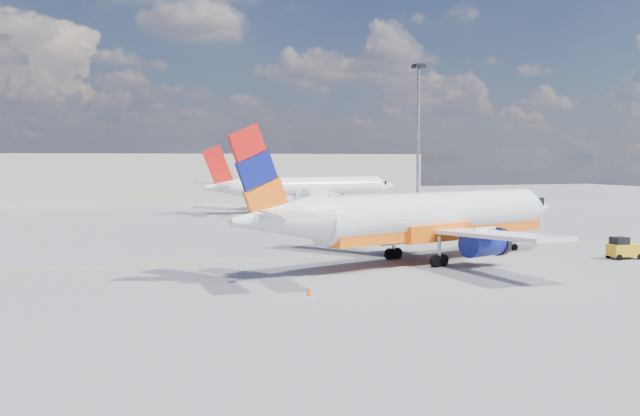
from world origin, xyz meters
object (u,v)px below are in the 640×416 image
object	(u,v)px
main_jet	(425,218)
second_jet	(310,189)
gse_tug	(623,249)
traffic_cone	(309,292)

from	to	relation	value
main_jet	second_jet	world-z (taller)	main_jet
second_jet	main_jet	bearing A→B (deg)	-108.24
gse_tug	traffic_cone	xyz separation A→B (m)	(-25.93, -5.71, -0.50)
main_jet	traffic_cone	xyz separation A→B (m)	(-11.65, -9.22, -2.86)
main_jet	traffic_cone	size ratio (longest dim) A/B	57.86
main_jet	traffic_cone	bearing A→B (deg)	-159.87
main_jet	gse_tug	bearing A→B (deg)	-32.00
main_jet	second_jet	size ratio (longest dim) A/B	1.03
traffic_cone	second_jet	bearing A→B (deg)	71.28
traffic_cone	main_jet	bearing A→B (deg)	38.35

